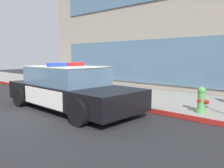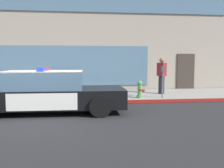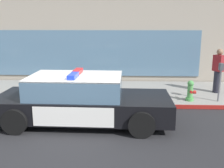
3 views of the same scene
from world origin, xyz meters
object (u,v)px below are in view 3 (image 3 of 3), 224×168
(pedestrian_on_sidewalk, at_px, (218,71))
(police_cruiser, at_px, (81,100))
(parking_meter, at_px, (220,75))
(fire_hydrant, at_px, (190,91))

(pedestrian_on_sidewalk, bearing_deg, police_cruiser, 2.24)
(police_cruiser, xyz_separation_m, pedestrian_on_sidewalk, (4.87, 2.99, 0.33))
(parking_meter, bearing_deg, fire_hydrant, 177.27)
(pedestrian_on_sidewalk, height_order, parking_meter, pedestrian_on_sidewalk)
(fire_hydrant, bearing_deg, police_cruiser, -152.84)
(fire_hydrant, height_order, pedestrian_on_sidewalk, pedestrian_on_sidewalk)
(fire_hydrant, relative_size, parking_meter, 0.54)
(fire_hydrant, xyz_separation_m, pedestrian_on_sidewalk, (1.32, 1.17, 0.51))
(pedestrian_on_sidewalk, distance_m, parking_meter, 1.27)
(pedestrian_on_sidewalk, bearing_deg, parking_meter, 44.41)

